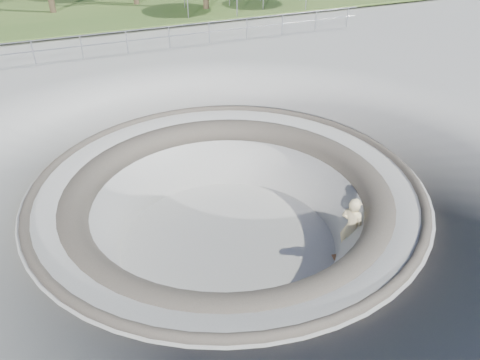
{
  "coord_description": "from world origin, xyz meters",
  "views": [
    {
      "loc": [
        -3.86,
        -9.65,
        6.62
      ],
      "look_at": [
        0.46,
        0.2,
        -0.1
      ],
      "focal_mm": 35.0,
      "sensor_mm": 36.0,
      "label": 1
    }
  ],
  "objects": [
    {
      "name": "ground",
      "position": [
        0.0,
        0.0,
        0.0
      ],
      "size": [
        180.0,
        180.0,
        0.0
      ],
      "primitive_type": "plane",
      "color": "#A3A29D",
      "rests_on": "ground"
    },
    {
      "name": "skate_bowl",
      "position": [
        0.0,
        0.0,
        -1.83
      ],
      "size": [
        14.0,
        14.0,
        4.1
      ],
      "color": "#A3A29D",
      "rests_on": "ground"
    },
    {
      "name": "safety_railing",
      "position": [
        0.0,
        12.0,
        0.69
      ],
      "size": [
        25.0,
        0.06,
        1.03
      ],
      "color": "gray",
      "rests_on": "ground"
    },
    {
      "name": "skateboard",
      "position": [
        2.68,
        -1.98,
        -1.83
      ],
      "size": [
        0.85,
        0.4,
        0.09
      ],
      "color": "brown",
      "rests_on": "ground"
    },
    {
      "name": "distant_hills",
      "position": [
        3.78,
        57.17,
        -7.02
      ],
      "size": [
        103.2,
        45.0,
        28.6
      ],
      "color": "olive",
      "rests_on": "ground"
    },
    {
      "name": "skater",
      "position": [
        2.68,
        -1.98,
        -0.89
      ],
      "size": [
        0.65,
        0.79,
        1.85
      ],
      "primitive_type": "imported",
      "rotation": [
        0.0,
        0.0,
        1.92
      ],
      "color": "beige",
      "rests_on": "skateboard"
    }
  ]
}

